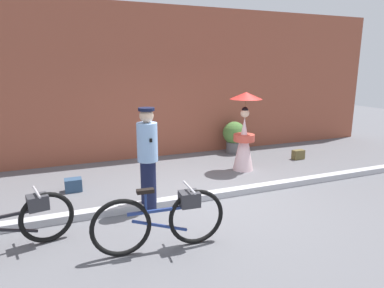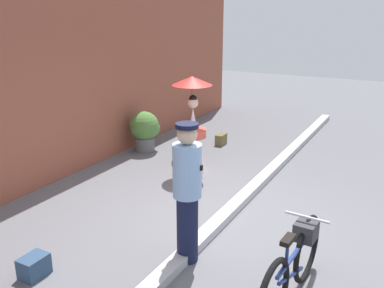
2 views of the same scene
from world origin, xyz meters
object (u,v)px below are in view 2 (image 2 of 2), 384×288
object	(u,v)px
bicycle_near_officer	(293,265)
backpack_spare	(221,139)
person_with_parasol	(193,127)
potted_plant_by_door	(145,129)
person_officer	(187,190)
backpack_on_pavement	(34,266)

from	to	relation	value
bicycle_near_officer	backpack_spare	distance (m)	5.49
bicycle_near_officer	person_with_parasol	size ratio (longest dim) A/B	0.99
potted_plant_by_door	backpack_spare	world-z (taller)	potted_plant_by_door
bicycle_near_officer	backpack_spare	size ratio (longest dim) A/B	5.80
bicycle_near_officer	person_officer	distance (m)	1.44
person_officer	potted_plant_by_door	size ratio (longest dim) A/B	1.97
person_officer	bicycle_near_officer	bearing A→B (deg)	-96.46
bicycle_near_officer	potted_plant_by_door	bearing A→B (deg)	51.07
person_officer	potted_plant_by_door	xyz separation A→B (m)	(3.26, 2.89, -0.44)
potted_plant_by_door	backpack_on_pavement	distance (m)	4.68
person_officer	backpack_spare	xyz separation A→B (m)	(4.46, 1.63, -0.80)
bicycle_near_officer	backpack_on_pavement	distance (m)	2.91
person_with_parasol	backpack_on_pavement	xyz separation A→B (m)	(-3.80, -0.01, -0.75)
potted_plant_by_door	backpack_on_pavement	bearing A→B (deg)	-161.06
person_with_parasol	backpack_spare	bearing A→B (deg)	7.78
person_officer	person_with_parasol	world-z (taller)	person_with_parasol
person_officer	person_with_parasol	bearing A→B (deg)	27.47
bicycle_near_officer	potted_plant_by_door	world-z (taller)	potted_plant_by_door
person_officer	backpack_on_pavement	size ratio (longest dim) A/B	5.46
person_with_parasol	potted_plant_by_door	world-z (taller)	person_with_parasol
person_officer	backpack_on_pavement	bearing A→B (deg)	129.84
bicycle_near_officer	backpack_spare	world-z (taller)	bicycle_near_officer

